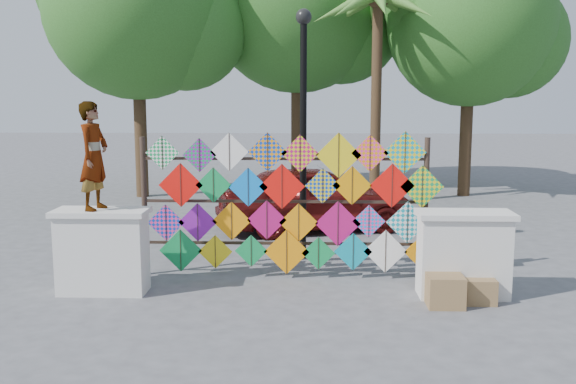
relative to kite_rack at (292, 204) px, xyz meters
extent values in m
plane|color=slate|center=(-0.13, -0.73, -1.22)|extent=(80.00, 80.00, 0.00)
cube|color=silver|center=(-2.83, -0.93, -0.62)|extent=(1.30, 0.55, 1.20)
cube|color=silver|center=(-2.83, -0.93, 0.02)|extent=(1.40, 0.65, 0.08)
cube|color=silver|center=(2.57, -0.93, -0.62)|extent=(1.30, 0.55, 1.20)
cube|color=silver|center=(2.57, -0.93, 0.02)|extent=(1.40, 0.65, 0.08)
cylinder|color=#31231B|center=(-2.43, 0.07, -0.07)|extent=(0.09, 0.09, 2.30)
cylinder|color=#31231B|center=(2.17, 0.07, -0.07)|extent=(0.09, 0.09, 2.30)
cube|color=#31231B|center=(-0.13, 0.07, -0.67)|extent=(4.60, 0.04, 0.04)
cube|color=#31231B|center=(-0.13, 0.07, 0.03)|extent=(4.60, 0.04, 0.04)
cube|color=#31231B|center=(-0.13, 0.07, 0.73)|extent=(4.60, 0.04, 0.04)
cube|color=#129748|center=(-2.09, 0.01, 0.83)|extent=(0.55, 0.01, 0.55)
cube|color=#31231B|center=(-2.09, 0.00, 0.83)|extent=(0.01, 0.01, 0.54)
cube|color=#129748|center=(-1.49, 0.01, 0.79)|extent=(0.55, 0.01, 0.55)
cube|color=#31231B|center=(-1.49, 0.00, 0.79)|extent=(0.01, 0.01, 0.54)
cube|color=white|center=(-1.01, 0.01, 0.84)|extent=(0.62, 0.01, 0.62)
cube|color=#31231B|center=(-1.01, 0.00, 0.84)|extent=(0.01, 0.01, 0.61)
cube|color=orange|center=(-0.39, 0.01, 0.84)|extent=(0.64, 0.01, 0.64)
cube|color=#31231B|center=(-0.39, 0.00, 0.84)|extent=(0.01, 0.01, 0.62)
cube|color=#BC1162|center=(0.13, 0.01, 0.82)|extent=(0.61, 0.01, 0.61)
cube|color=#31231B|center=(0.13, 0.00, 0.82)|extent=(0.01, 0.01, 0.60)
cube|color=yellow|center=(0.75, 0.01, 0.80)|extent=(0.73, 0.01, 0.73)
cube|color=#31231B|center=(0.75, 0.00, 0.80)|extent=(0.01, 0.01, 0.72)
cube|color=#FF378C|center=(1.25, 0.01, 0.83)|extent=(0.60, 0.01, 0.60)
cube|color=#31231B|center=(1.25, 0.00, 0.83)|extent=(0.01, 0.01, 0.58)
cube|color=yellow|center=(1.81, 0.01, 0.84)|extent=(0.69, 0.01, 0.69)
cube|color=#31231B|center=(1.81, 0.00, 0.84)|extent=(0.01, 0.01, 0.67)
cube|color=#F9110B|center=(-1.80, -0.03, 0.31)|extent=(0.72, 0.01, 0.72)
cube|color=#31231B|center=(-1.80, -0.04, 0.31)|extent=(0.01, 0.01, 0.71)
cube|color=#129748|center=(-1.27, -0.03, 0.31)|extent=(0.58, 0.01, 0.58)
cube|color=#31231B|center=(-1.27, -0.04, 0.31)|extent=(0.01, 0.01, 0.57)
cube|color=#0A81F2|center=(-0.70, -0.03, 0.28)|extent=(0.64, 0.01, 0.64)
cube|color=#31231B|center=(-0.70, -0.04, 0.28)|extent=(0.01, 0.01, 0.63)
cube|color=#F9110B|center=(-0.16, -0.03, 0.29)|extent=(0.74, 0.01, 0.74)
cube|color=#31231B|center=(-0.16, -0.04, 0.29)|extent=(0.01, 0.01, 0.73)
cube|color=#083EC2|center=(0.50, -0.03, 0.30)|extent=(0.58, 0.01, 0.58)
cube|color=#31231B|center=(0.50, -0.04, 0.30)|extent=(0.01, 0.01, 0.57)
cube|color=orange|center=(0.97, -0.03, 0.31)|extent=(0.63, 0.01, 0.63)
cube|color=#31231B|center=(0.97, -0.04, 0.31)|extent=(0.01, 0.01, 0.62)
cube|color=#F9110B|center=(1.61, -0.03, 0.31)|extent=(0.72, 0.01, 0.72)
cube|color=#31231B|center=(1.61, -0.04, 0.31)|extent=(0.01, 0.01, 0.71)
cube|color=#129748|center=(2.09, -0.03, 0.30)|extent=(0.70, 0.01, 0.70)
cube|color=#31231B|center=(2.09, -0.04, 0.30)|extent=(0.01, 0.01, 0.69)
cube|color=#083EC2|center=(-2.05, -0.07, -0.31)|extent=(0.61, 0.01, 0.61)
cube|color=#31231B|center=(-2.05, -0.08, -0.31)|extent=(0.01, 0.01, 0.60)
cube|color=purple|center=(-1.53, -0.07, -0.30)|extent=(0.64, 0.01, 0.64)
cube|color=#31231B|center=(-1.53, -0.08, -0.30)|extent=(0.01, 0.01, 0.62)
cube|color=orange|center=(-0.97, -0.07, -0.28)|extent=(0.64, 0.01, 0.64)
cube|color=#31231B|center=(-0.97, -0.08, -0.28)|extent=(0.01, 0.01, 0.63)
cube|color=#BC1162|center=(-0.40, -0.07, -0.25)|extent=(0.65, 0.01, 0.65)
cube|color=#31231B|center=(-0.40, -0.08, -0.25)|extent=(0.01, 0.01, 0.63)
cube|color=orange|center=(0.11, -0.07, -0.29)|extent=(0.64, 0.01, 0.64)
cube|color=#31231B|center=(0.11, -0.08, -0.29)|extent=(0.01, 0.01, 0.62)
cube|color=#BC1162|center=(0.75, -0.07, -0.31)|extent=(0.74, 0.01, 0.74)
cube|color=#31231B|center=(0.75, -0.08, -0.31)|extent=(0.01, 0.01, 0.73)
cube|color=#0A81F2|center=(1.25, -0.07, -0.26)|extent=(0.53, 0.01, 0.53)
cube|color=#31231B|center=(1.25, -0.08, -0.26)|extent=(0.01, 0.01, 0.52)
cube|color=#0B99B0|center=(1.87, -0.07, -0.28)|extent=(0.69, 0.01, 0.69)
cube|color=#31231B|center=(1.87, -0.08, -0.28)|extent=(0.01, 0.01, 0.68)
cube|color=#129748|center=(-1.81, -0.11, -0.76)|extent=(0.71, 0.01, 0.71)
cube|color=#31231B|center=(-1.81, -0.12, -0.76)|extent=(0.01, 0.01, 0.69)
cube|color=yellow|center=(-1.24, -0.11, -0.78)|extent=(0.56, 0.01, 0.56)
cube|color=#31231B|center=(-1.24, -0.12, -0.78)|extent=(0.01, 0.01, 0.55)
cube|color=#129748|center=(-0.66, -0.11, -0.76)|extent=(0.53, 0.01, 0.53)
cube|color=#31231B|center=(-0.66, -0.12, -0.76)|extent=(0.01, 0.01, 0.52)
cube|color=orange|center=(-0.08, -0.11, -0.77)|extent=(0.74, 0.01, 0.74)
cube|color=#31231B|center=(-0.08, -0.12, -0.77)|extent=(0.01, 0.01, 0.73)
cube|color=#129748|center=(0.44, -0.11, -0.79)|extent=(0.54, 0.01, 0.54)
cube|color=#31231B|center=(0.44, -0.12, -0.79)|extent=(0.01, 0.01, 0.53)
cube|color=#0B99B0|center=(1.00, -0.11, -0.76)|extent=(0.62, 0.01, 0.62)
cube|color=#31231B|center=(1.00, -0.12, -0.76)|extent=(0.01, 0.01, 0.61)
cube|color=white|center=(1.52, -0.11, -0.75)|extent=(0.71, 0.01, 0.71)
cube|color=#31231B|center=(1.52, -0.12, -0.75)|extent=(0.01, 0.01, 0.69)
cube|color=orange|center=(2.13, -0.11, -0.76)|extent=(0.63, 0.01, 0.63)
cube|color=#31231B|center=(2.13, -0.12, -0.76)|extent=(0.01, 0.01, 0.62)
cylinder|color=#49331F|center=(-4.63, 8.27, 0.70)|extent=(0.36, 0.36, 3.85)
sphere|color=#29561B|center=(-4.63, 8.27, 4.19)|extent=(5.20, 5.20, 5.20)
sphere|color=#29561B|center=(-3.33, 8.57, 3.67)|extent=(3.64, 3.64, 3.64)
cylinder|color=#49331F|center=(-0.13, 10.27, 0.84)|extent=(0.36, 0.36, 4.12)
sphere|color=#29561B|center=(-0.13, 10.27, 4.58)|extent=(5.60, 5.60, 5.60)
sphere|color=#29561B|center=(1.27, 10.57, 4.02)|extent=(3.92, 3.92, 3.92)
cylinder|color=#49331F|center=(4.87, 8.77, 0.57)|extent=(0.36, 0.36, 3.58)
sphere|color=#29561B|center=(4.87, 8.77, 3.79)|extent=(4.80, 4.80, 4.80)
sphere|color=#29561B|center=(6.07, 9.07, 3.31)|extent=(3.36, 3.36, 3.36)
sphere|color=#29561B|center=(3.91, 8.57, 4.27)|extent=(3.12, 3.12, 3.12)
cylinder|color=#49331F|center=(2.07, 7.27, 1.53)|extent=(0.28, 0.28, 5.50)
cone|color=#397025|center=(2.97, 7.27, 4.03)|extent=(1.82, 0.44, 1.16)
cone|color=#397025|center=(2.71, 7.91, 4.03)|extent=(1.60, 1.60, 1.16)
cone|color=#397025|center=(2.07, 8.17, 4.03)|extent=(0.44, 1.82, 1.16)
cone|color=#397025|center=(1.43, 7.91, 4.03)|extent=(1.60, 1.60, 1.16)
cone|color=#397025|center=(1.17, 7.27, 4.03)|extent=(1.82, 0.44, 1.16)
cone|color=#397025|center=(1.43, 6.64, 4.03)|extent=(1.60, 1.60, 1.16)
cone|color=#397025|center=(2.07, 6.37, 4.03)|extent=(0.44, 1.82, 1.16)
cone|color=#397025|center=(2.71, 6.64, 4.03)|extent=(1.60, 1.60, 1.16)
imported|color=#99999E|center=(-2.90, -0.93, 0.86)|extent=(0.49, 0.65, 1.60)
imported|color=#56100E|center=(0.39, 3.72, -0.49)|extent=(4.57, 2.77, 1.46)
cylinder|color=black|center=(0.17, 1.27, 0.88)|extent=(0.12, 0.12, 4.20)
sphere|color=black|center=(0.17, 1.27, 3.10)|extent=(0.28, 0.28, 0.28)
cube|color=#8D6244|center=(2.22, -1.40, -0.99)|extent=(0.51, 0.45, 0.45)
cube|color=#8D6244|center=(2.74, -1.23, -1.04)|extent=(0.44, 0.40, 0.37)
camera|label=1|loc=(0.29, -10.24, 1.76)|focal=40.00mm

